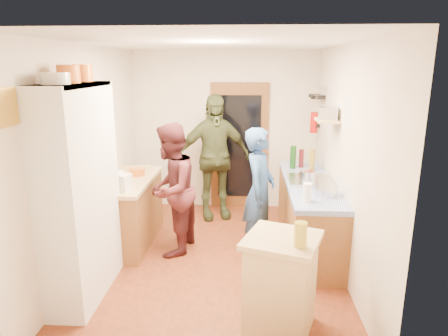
# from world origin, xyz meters

# --- Properties ---
(floor) EXTENTS (3.00, 4.00, 0.02)m
(floor) POSITION_xyz_m (0.00, 0.00, -0.01)
(floor) COLOR maroon
(floor) RESTS_ON ground
(ceiling) EXTENTS (3.00, 4.00, 0.02)m
(ceiling) POSITION_xyz_m (0.00, 0.00, 2.61)
(ceiling) COLOR silver
(ceiling) RESTS_ON ground
(wall_back) EXTENTS (3.00, 0.02, 2.60)m
(wall_back) POSITION_xyz_m (0.00, 2.01, 1.30)
(wall_back) COLOR silver
(wall_back) RESTS_ON ground
(wall_front) EXTENTS (3.00, 0.02, 2.60)m
(wall_front) POSITION_xyz_m (0.00, -2.01, 1.30)
(wall_front) COLOR silver
(wall_front) RESTS_ON ground
(wall_left) EXTENTS (0.02, 4.00, 2.60)m
(wall_left) POSITION_xyz_m (-1.51, 0.00, 1.30)
(wall_left) COLOR silver
(wall_left) RESTS_ON ground
(wall_right) EXTENTS (0.02, 4.00, 2.60)m
(wall_right) POSITION_xyz_m (1.51, 0.00, 1.30)
(wall_right) COLOR silver
(wall_right) RESTS_ON ground
(door_frame) EXTENTS (0.95, 0.06, 2.10)m
(door_frame) POSITION_xyz_m (0.25, 1.97, 1.05)
(door_frame) COLOR brown
(door_frame) RESTS_ON ground
(door_glass) EXTENTS (0.70, 0.02, 1.70)m
(door_glass) POSITION_xyz_m (0.25, 1.94, 1.05)
(door_glass) COLOR black
(door_glass) RESTS_ON door_frame
(hutch_body) EXTENTS (0.40, 1.20, 2.20)m
(hutch_body) POSITION_xyz_m (-1.30, -0.80, 1.10)
(hutch_body) COLOR white
(hutch_body) RESTS_ON ground
(hutch_top_shelf) EXTENTS (0.40, 1.14, 0.04)m
(hutch_top_shelf) POSITION_xyz_m (-1.30, -0.80, 2.18)
(hutch_top_shelf) COLOR white
(hutch_top_shelf) RESTS_ON hutch_body
(plate_stack) EXTENTS (0.25, 0.25, 0.10)m
(plate_stack) POSITION_xyz_m (-1.30, -1.08, 2.25)
(plate_stack) COLOR white
(plate_stack) RESTS_ON hutch_top_shelf
(orange_pot_a) EXTENTS (0.21, 0.21, 0.17)m
(orange_pot_a) POSITION_xyz_m (-1.30, -0.81, 2.28)
(orange_pot_a) COLOR orange
(orange_pot_a) RESTS_ON hutch_top_shelf
(orange_pot_b) EXTENTS (0.19, 0.19, 0.17)m
(orange_pot_b) POSITION_xyz_m (-1.30, -0.47, 2.29)
(orange_pot_b) COLOR orange
(orange_pot_b) RESTS_ON hutch_top_shelf
(left_counter_base) EXTENTS (0.60, 1.40, 0.85)m
(left_counter_base) POSITION_xyz_m (-1.20, 0.45, 0.42)
(left_counter_base) COLOR brown
(left_counter_base) RESTS_ON ground
(left_counter_top) EXTENTS (0.64, 1.44, 0.05)m
(left_counter_top) POSITION_xyz_m (-1.20, 0.45, 0.88)
(left_counter_top) COLOR tan
(left_counter_top) RESTS_ON left_counter_base
(toaster) EXTENTS (0.30, 0.24, 0.20)m
(toaster) POSITION_xyz_m (-1.15, -0.03, 1.00)
(toaster) COLOR white
(toaster) RESTS_ON left_counter_top
(kettle) EXTENTS (0.17, 0.17, 0.16)m
(kettle) POSITION_xyz_m (-1.25, 0.23, 0.98)
(kettle) COLOR white
(kettle) RESTS_ON left_counter_top
(orange_bowl) EXTENTS (0.26, 0.26, 0.10)m
(orange_bowl) POSITION_xyz_m (-1.12, 0.64, 0.95)
(orange_bowl) COLOR orange
(orange_bowl) RESTS_ON left_counter_top
(chopping_board) EXTENTS (0.34, 0.27, 0.02)m
(chopping_board) POSITION_xyz_m (-1.18, 1.00, 0.91)
(chopping_board) COLOR tan
(chopping_board) RESTS_ON left_counter_top
(right_counter_base) EXTENTS (0.60, 2.20, 0.84)m
(right_counter_base) POSITION_xyz_m (1.20, 0.50, 0.42)
(right_counter_base) COLOR brown
(right_counter_base) RESTS_ON ground
(right_counter_top) EXTENTS (0.62, 2.22, 0.06)m
(right_counter_top) POSITION_xyz_m (1.20, 0.50, 0.87)
(right_counter_top) COLOR #1A37A2
(right_counter_top) RESTS_ON right_counter_base
(hob) EXTENTS (0.55, 0.58, 0.04)m
(hob) POSITION_xyz_m (1.20, 0.47, 0.92)
(hob) COLOR silver
(hob) RESTS_ON right_counter_top
(pot_on_hob) EXTENTS (0.20, 0.20, 0.13)m
(pot_on_hob) POSITION_xyz_m (1.15, 0.37, 1.00)
(pot_on_hob) COLOR silver
(pot_on_hob) RESTS_ON hob
(bottle_a) EXTENTS (0.11, 0.11, 0.33)m
(bottle_a) POSITION_xyz_m (1.05, 1.16, 1.07)
(bottle_a) COLOR #143F14
(bottle_a) RESTS_ON right_counter_top
(bottle_b) EXTENTS (0.08, 0.08, 0.27)m
(bottle_b) POSITION_xyz_m (1.18, 1.22, 1.04)
(bottle_b) COLOR #591419
(bottle_b) RESTS_ON right_counter_top
(bottle_c) EXTENTS (0.08, 0.08, 0.30)m
(bottle_c) POSITION_xyz_m (1.31, 1.07, 1.05)
(bottle_c) COLOR olive
(bottle_c) RESTS_ON right_counter_top
(paper_towel) EXTENTS (0.12, 0.12, 0.21)m
(paper_towel) POSITION_xyz_m (1.05, -0.33, 1.01)
(paper_towel) COLOR white
(paper_towel) RESTS_ON right_counter_top
(mixing_bowl) EXTENTS (0.29, 0.29, 0.10)m
(mixing_bowl) POSITION_xyz_m (1.30, -0.10, 0.95)
(mixing_bowl) COLOR silver
(mixing_bowl) RESTS_ON right_counter_top
(island_base) EXTENTS (0.70, 0.70, 0.86)m
(island_base) POSITION_xyz_m (0.70, -1.31, 0.43)
(island_base) COLOR tan
(island_base) RESTS_ON ground
(island_top) EXTENTS (0.79, 0.79, 0.05)m
(island_top) POSITION_xyz_m (0.70, -1.31, 0.89)
(island_top) COLOR tan
(island_top) RESTS_ON island_base
(cutting_board) EXTENTS (0.42, 0.38, 0.02)m
(cutting_board) POSITION_xyz_m (0.67, -1.25, 0.90)
(cutting_board) COLOR white
(cutting_board) RESTS_ON island_top
(oil_jar) EXTENTS (0.14, 0.14, 0.21)m
(oil_jar) POSITION_xyz_m (0.83, -1.49, 1.02)
(oil_jar) COLOR #AD9E2D
(oil_jar) RESTS_ON island_top
(pan_rail) EXTENTS (0.02, 0.65, 0.02)m
(pan_rail) POSITION_xyz_m (1.46, 1.52, 2.05)
(pan_rail) COLOR silver
(pan_rail) RESTS_ON wall_right
(pan_hang_a) EXTENTS (0.18, 0.18, 0.05)m
(pan_hang_a) POSITION_xyz_m (1.40, 1.35, 1.92)
(pan_hang_a) COLOR black
(pan_hang_a) RESTS_ON pan_rail
(pan_hang_b) EXTENTS (0.16, 0.16, 0.05)m
(pan_hang_b) POSITION_xyz_m (1.40, 1.55, 1.90)
(pan_hang_b) COLOR black
(pan_hang_b) RESTS_ON pan_rail
(pan_hang_c) EXTENTS (0.17, 0.17, 0.05)m
(pan_hang_c) POSITION_xyz_m (1.40, 1.75, 1.91)
(pan_hang_c) COLOR black
(pan_hang_c) RESTS_ON pan_rail
(wall_shelf) EXTENTS (0.26, 0.42, 0.03)m
(wall_shelf) POSITION_xyz_m (1.37, 0.45, 1.70)
(wall_shelf) COLOR tan
(wall_shelf) RESTS_ON wall_right
(radio) EXTENTS (0.26, 0.33, 0.15)m
(radio) POSITION_xyz_m (1.37, 0.45, 1.79)
(radio) COLOR silver
(radio) RESTS_ON wall_shelf
(ext_bracket) EXTENTS (0.06, 0.10, 0.04)m
(ext_bracket) POSITION_xyz_m (1.47, 1.70, 1.45)
(ext_bracket) COLOR black
(ext_bracket) RESTS_ON wall_right
(fire_extinguisher) EXTENTS (0.11, 0.11, 0.32)m
(fire_extinguisher) POSITION_xyz_m (1.41, 1.70, 1.50)
(fire_extinguisher) COLOR red
(fire_extinguisher) RESTS_ON wall_right
(picture_frame) EXTENTS (0.03, 0.25, 0.30)m
(picture_frame) POSITION_xyz_m (-1.48, -1.55, 2.05)
(picture_frame) COLOR gold
(picture_frame) RESTS_ON wall_left
(person_hob) EXTENTS (0.52, 0.67, 1.63)m
(person_hob) POSITION_xyz_m (0.57, 0.25, 0.81)
(person_hob) COLOR #2B4D8A
(person_hob) RESTS_ON ground
(person_left) EXTENTS (0.76, 0.91, 1.68)m
(person_left) POSITION_xyz_m (-0.53, 0.24, 0.84)
(person_left) COLOR #471C20
(person_left) RESTS_ON ground
(person_back) EXTENTS (1.23, 0.80, 1.95)m
(person_back) POSITION_xyz_m (-0.12, 1.47, 0.98)
(person_back) COLOR #394024
(person_back) RESTS_ON ground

